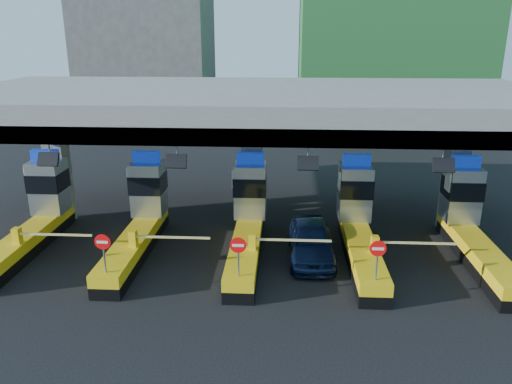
{
  "coord_description": "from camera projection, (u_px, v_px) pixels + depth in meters",
  "views": [
    {
      "loc": [
        1.62,
        -21.1,
        9.62
      ],
      "look_at": [
        0.38,
        0.0,
        2.78
      ],
      "focal_mm": 35.0,
      "sensor_mm": 36.0,
      "label": 1
    }
  ],
  "objects": [
    {
      "name": "ground",
      "position": [
        248.0,
        249.0,
        23.09
      ],
      "size": [
        120.0,
        120.0,
        0.0
      ],
      "primitive_type": "plane",
      "color": "black",
      "rests_on": "ground"
    },
    {
      "name": "toll_canopy",
      "position": [
        252.0,
        107.0,
        23.93
      ],
      "size": [
        28.0,
        12.09,
        7.0
      ],
      "color": "slate",
      "rests_on": "ground"
    },
    {
      "name": "toll_lane_far_left",
      "position": [
        37.0,
        214.0,
        23.48
      ],
      "size": [
        4.43,
        8.0,
        4.16
      ],
      "color": "black",
      "rests_on": "ground"
    },
    {
      "name": "toll_lane_left",
      "position": [
        141.0,
        216.0,
        23.2
      ],
      "size": [
        4.43,
        8.0,
        4.16
      ],
      "color": "black",
      "rests_on": "ground"
    },
    {
      "name": "toll_lane_center",
      "position": [
        248.0,
        219.0,
        22.93
      ],
      "size": [
        4.43,
        8.0,
        4.16
      ],
      "color": "black",
      "rests_on": "ground"
    },
    {
      "name": "toll_lane_right",
      "position": [
        358.0,
        221.0,
        22.65
      ],
      "size": [
        4.43,
        8.0,
        4.16
      ],
      "color": "black",
      "rests_on": "ground"
    },
    {
      "name": "toll_lane_far_right",
      "position": [
        470.0,
        223.0,
        22.37
      ],
      "size": [
        4.43,
        8.0,
        4.16
      ],
      "color": "black",
      "rests_on": "ground"
    },
    {
      "name": "bg_building_concrete",
      "position": [
        146.0,
        37.0,
        55.3
      ],
      "size": [
        14.0,
        10.0,
        18.0
      ],
      "primitive_type": "cube",
      "color": "#4C4C49",
      "rests_on": "ground"
    },
    {
      "name": "van",
      "position": [
        311.0,
        241.0,
        21.94
      ],
      "size": [
        2.03,
        4.85,
        1.64
      ],
      "primitive_type": "imported",
      "rotation": [
        0.0,
        0.0,
        0.02
      ],
      "color": "black",
      "rests_on": "ground"
    }
  ]
}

